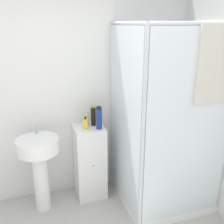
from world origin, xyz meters
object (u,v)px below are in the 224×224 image
Objects in this scene: shampoo_bottle_blue at (99,118)px; soap_dispenser at (86,124)px; lotion_bottle_white at (87,119)px; shampoo_bottle_tall_black at (93,116)px; sink at (39,160)px.

soap_dispenser is at bearing 166.71° from shampoo_bottle_blue.
soap_dispenser is 0.12m from lotion_bottle_white.
shampoo_bottle_tall_black is at bearing 38.64° from soap_dispenser.
lotion_bottle_white reaches higher than soap_dispenser.
soap_dispenser is 0.84× the size of lotion_bottle_white.
soap_dispenser is 0.17m from shampoo_bottle_blue.
soap_dispenser is 0.63× the size of shampoo_bottle_tall_black.
shampoo_bottle_blue is at bearing 1.74° from sink.
shampoo_bottle_tall_black is 1.33× the size of lotion_bottle_white.
soap_dispenser is at bearing 5.94° from sink.
lotion_bottle_white is at bearing 125.63° from shampoo_bottle_blue.
sink is 0.64m from soap_dispenser.
lotion_bottle_white is at bearing 163.32° from shampoo_bottle_tall_black.
shampoo_bottle_blue is 1.44× the size of lotion_bottle_white.
shampoo_bottle_tall_black is at bearing -16.68° from lotion_bottle_white.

